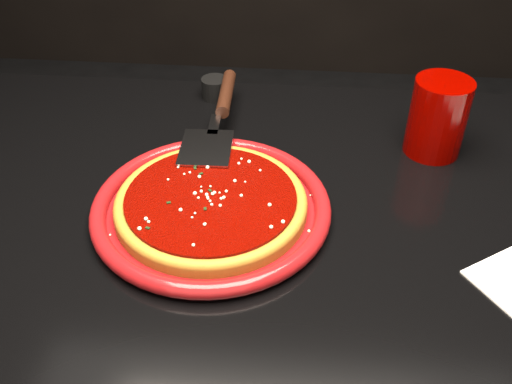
# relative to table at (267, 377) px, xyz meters

# --- Properties ---
(table) EXTENTS (1.20, 0.80, 0.75)m
(table) POSITION_rel_table_xyz_m (0.00, 0.00, 0.00)
(table) COLOR black
(table) RESTS_ON floor
(plate) EXTENTS (0.35, 0.35, 0.02)m
(plate) POSITION_rel_table_xyz_m (-0.08, 0.01, 0.39)
(plate) COLOR maroon
(plate) RESTS_ON table
(pizza_crust) EXTENTS (0.28, 0.28, 0.01)m
(pizza_crust) POSITION_rel_table_xyz_m (-0.08, 0.01, 0.39)
(pizza_crust) COLOR #8B5E1D
(pizza_crust) RESTS_ON plate
(pizza_crust_rim) EXTENTS (0.28, 0.28, 0.02)m
(pizza_crust_rim) POSITION_rel_table_xyz_m (-0.08, 0.01, 0.40)
(pizza_crust_rim) COLOR #8B5E1D
(pizza_crust_rim) RESTS_ON plate
(pizza_sauce) EXTENTS (0.25, 0.25, 0.01)m
(pizza_sauce) POSITION_rel_table_xyz_m (-0.08, 0.01, 0.40)
(pizza_sauce) COLOR #740500
(pizza_sauce) RESTS_ON plate
(parmesan_dusting) EXTENTS (0.23, 0.23, 0.01)m
(parmesan_dusting) POSITION_rel_table_xyz_m (-0.08, 0.01, 0.41)
(parmesan_dusting) COLOR beige
(parmesan_dusting) RESTS_ON plate
(basil_flecks) EXTENTS (0.21, 0.21, 0.00)m
(basil_flecks) POSITION_rel_table_xyz_m (-0.08, 0.01, 0.41)
(basil_flecks) COLOR black
(basil_flecks) RESTS_ON plate
(pizza_server) EXTENTS (0.10, 0.34, 0.02)m
(pizza_server) POSITION_rel_table_xyz_m (-0.10, 0.20, 0.42)
(pizza_server) COLOR #B1B3B8
(pizza_server) RESTS_ON plate
(cup) EXTENTS (0.09, 0.09, 0.12)m
(cup) POSITION_rel_table_xyz_m (0.25, 0.19, 0.44)
(cup) COLOR #7D0200
(cup) RESTS_ON table
(ramekin) EXTENTS (0.05, 0.05, 0.04)m
(ramekin) POSITION_rel_table_xyz_m (-0.13, 0.34, 0.39)
(ramekin) COLOR black
(ramekin) RESTS_ON table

